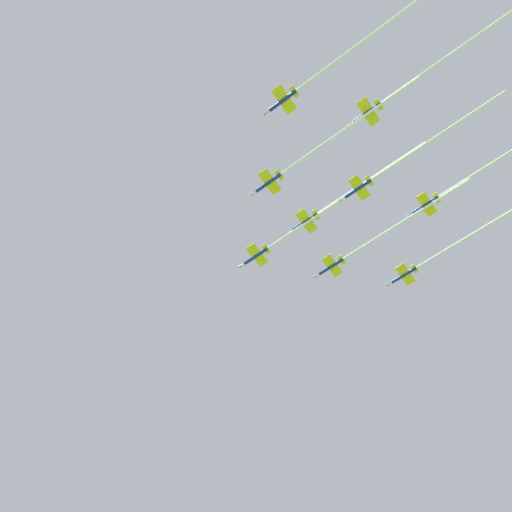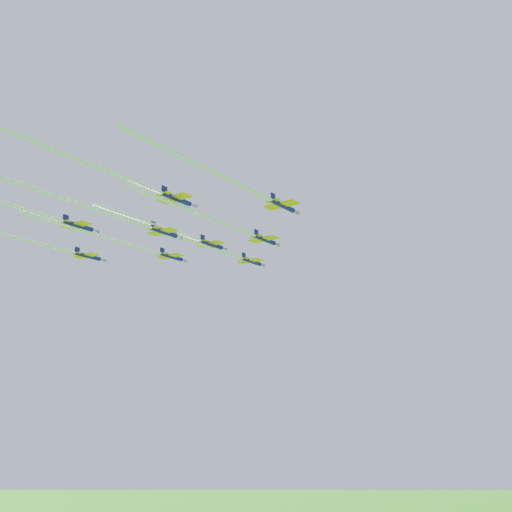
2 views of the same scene
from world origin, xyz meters
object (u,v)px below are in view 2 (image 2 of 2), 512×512
at_px(jet_starboard_inner, 229,225).
at_px(jet_port_trail, 120,217).
at_px(jet_port_outer, 181,234).
at_px(jet_starboard_trail, 23,209).
at_px(jet_port_inner, 130,244).
at_px(jet_tail_end, 133,181).
at_px(jet_center_rear, 241,185).
at_px(jet_lead, 221,251).
at_px(jet_starboard_outer, 47,246).

relative_size(jet_starboard_inner, jet_port_trail, 1.02).
xyz_separation_m(jet_port_outer, jet_starboard_trail, (-40.08, -10.86, 0.38)).
relative_size(jet_port_inner, jet_port_trail, 1.07).
distance_m(jet_port_outer, jet_starboard_trail, 41.53).
bearing_deg(jet_port_outer, jet_tail_end, -62.63).
relative_size(jet_starboard_trail, jet_tail_end, 1.14).
height_order(jet_starboard_inner, jet_center_rear, jet_center_rear).
bearing_deg(jet_port_trail, jet_starboard_inner, 49.40).
bearing_deg(jet_port_inner, jet_port_trail, -47.95).
relative_size(jet_port_trail, jet_starboard_trail, 0.95).
distance_m(jet_lead, jet_port_outer, 17.07).
xyz_separation_m(jet_port_outer, jet_starboard_outer, (-36.54, 15.54, -1.44)).
height_order(jet_lead, jet_center_rear, jet_center_rear).
distance_m(jet_port_inner, jet_starboard_outer, 23.47).
height_order(jet_center_rear, jet_port_trail, jet_center_rear).
distance_m(jet_lead, jet_port_inner, 26.33).
xyz_separation_m(jet_starboard_inner, jet_center_rear, (-2.33, -25.36, 1.19)).
bearing_deg(jet_port_trail, jet_center_rear, 4.00).
relative_size(jet_starboard_inner, jet_port_outer, 1.14).
relative_size(jet_lead, jet_center_rear, 0.96).
xyz_separation_m(jet_port_inner, jet_port_trail, (-3.44, -26.31, -0.55)).
bearing_deg(jet_tail_end, jet_port_outer, 117.37).
bearing_deg(jet_starboard_trail, jet_port_outer, 64.66).
bearing_deg(jet_tail_end, jet_port_inner, 138.05).
bearing_deg(jet_port_outer, jet_lead, 90.00).
xyz_separation_m(jet_port_inner, jet_center_rear, (21.53, -51.72, 0.55)).
height_order(jet_lead, jet_port_trail, jet_lead).
bearing_deg(jet_center_rear, jet_tail_end, -140.33).
height_order(jet_port_inner, jet_port_outer, jet_port_outer).
xyz_separation_m(jet_port_inner, jet_tail_end, (-1.22, -47.78, 0.81)).
bearing_deg(jet_center_rear, jet_port_inner, 162.11).
xyz_separation_m(jet_lead, jet_starboard_inner, (-2.44, -25.45, -0.11)).
bearing_deg(jet_starboard_inner, jet_starboard_outer, -162.96).
distance_m(jet_lead, jet_starboard_trail, 57.40).
relative_size(jet_starboard_outer, jet_tail_end, 1.05).
bearing_deg(jet_starboard_outer, jet_port_outer, 26.46).
bearing_deg(jet_starboard_trail, jet_port_trail, 41.00).
bearing_deg(jet_lead, jet_starboard_outer, -135.66).
bearing_deg(jet_lead, jet_port_inner, -132.47).
bearing_deg(jet_port_outer, jet_port_inner, -172.37).
bearing_deg(jet_tail_end, jet_port_trail, 145.42).
bearing_deg(jet_starboard_outer, jet_lead, 44.34).
distance_m(jet_port_inner, jet_center_rear, 56.03).
xyz_separation_m(jet_port_outer, jet_center_rear, (8.18, -39.75, -0.03)).
distance_m(jet_center_rear, jet_tail_end, 23.09).
xyz_separation_m(jet_center_rear, jet_starboard_trail, (-48.26, 28.89, 0.41)).
distance_m(jet_port_inner, jet_tail_end, 47.80).
bearing_deg(jet_starboard_inner, jet_port_outer, 175.66).
bearing_deg(jet_lead, jet_tail_end, -70.92).
height_order(jet_lead, jet_starboard_inner, jet_lead).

